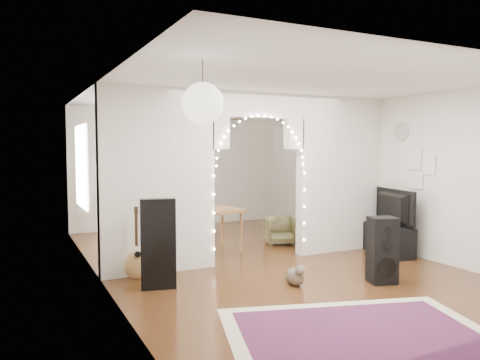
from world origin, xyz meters
name	(u,v)px	position (x,y,z in m)	size (l,w,h in m)	color
floor	(258,260)	(0.00, 0.00, 0.00)	(7.50, 7.50, 0.00)	black
ceiling	(258,92)	(0.00, 0.00, 2.70)	(5.00, 7.50, 0.02)	white
wall_back	(181,168)	(0.00, 3.75, 1.35)	(5.00, 0.02, 2.70)	silver
wall_front	(458,201)	(0.00, -3.75, 1.35)	(5.00, 0.02, 2.70)	silver
wall_left	(98,182)	(-2.50, 0.00, 1.35)	(0.02, 7.50, 2.70)	silver
wall_right	(377,173)	(2.50, 0.00, 1.35)	(0.02, 7.50, 2.70)	silver
divider_wall	(258,173)	(0.00, 0.00, 1.42)	(5.00, 0.20, 2.70)	silver
fairy_lights	(262,165)	(0.00, -0.13, 1.55)	(1.64, 0.04, 1.60)	#FFEABF
window	(81,167)	(-2.47, 1.80, 1.50)	(0.04, 1.20, 1.40)	white
wall_clock	(401,132)	(2.48, -0.60, 2.10)	(0.31, 0.31, 0.03)	white
picture_frames	(419,167)	(2.48, -1.00, 1.50)	(0.02, 0.50, 0.70)	white
paper_lantern	(203,103)	(-1.90, -2.40, 2.25)	(0.40, 0.40, 0.40)	white
ceiling_fan	(210,118)	(0.00, 2.00, 2.40)	(1.10, 1.10, 0.30)	#D18B45
area_rug	(362,335)	(-0.56, -3.17, 0.01)	(2.59, 1.94, 0.02)	maroon
guitar_case	(158,244)	(-1.89, -0.80, 0.59)	(0.45, 0.15, 1.17)	black
acoustic_guitar	(137,253)	(-2.04, -0.25, 0.38)	(0.36, 0.17, 0.86)	#B9844A
tabby_cat	(296,276)	(-0.22, -1.47, 0.13)	(0.25, 0.49, 0.32)	brown
floor_speaker	(382,250)	(0.89, -1.88, 0.44)	(0.42, 0.39, 0.89)	black
media_console	(389,240)	(2.20, -0.65, 0.25)	(0.40, 1.00, 0.50)	black
tv	(389,207)	(2.20, -0.65, 0.81)	(1.07, 0.14, 0.62)	black
bookcase	(178,202)	(-0.59, 2.27, 0.73)	(1.43, 0.36, 1.47)	beige
dining_table	(206,214)	(-0.56, 0.85, 0.68)	(1.28, 0.92, 0.76)	brown
flower_vase	(206,204)	(-0.56, 0.85, 0.85)	(0.18, 0.18, 0.19)	white
dining_chair_left	(172,244)	(-1.26, 0.57, 0.27)	(0.57, 0.59, 0.54)	brown
dining_chair_right	(280,231)	(0.97, 0.90, 0.26)	(0.55, 0.57, 0.52)	brown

